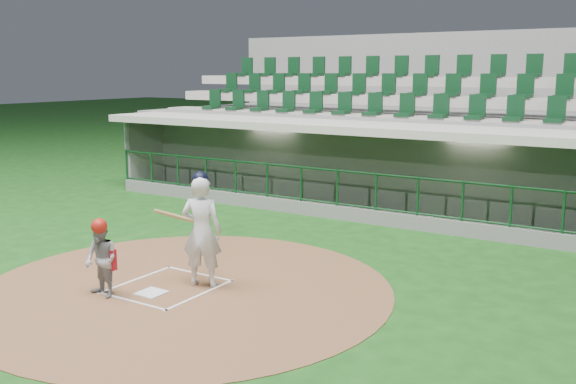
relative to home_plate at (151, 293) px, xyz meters
name	(u,v)px	position (x,y,z in m)	size (l,w,h in m)	color
ground	(179,283)	(0.00, 0.70, -0.02)	(120.00, 120.00, 0.00)	#134212
dirt_circle	(185,289)	(0.30, 0.50, -0.02)	(7.20, 7.20, 0.01)	brown
home_plate	(151,293)	(0.00, 0.00, 0.00)	(0.43, 0.43, 0.02)	white
batter_box_chalk	(168,287)	(0.00, 0.40, 0.00)	(1.55, 1.80, 0.01)	white
dugout_structure	(370,172)	(0.02, 8.52, 0.94)	(16.40, 3.70, 3.00)	gray
seating_deck	(412,145)	(0.00, 11.61, 1.40)	(17.00, 6.72, 5.15)	slate
batter	(202,230)	(0.47, 0.79, 1.00)	(0.95, 0.99, 2.03)	silver
catcher	(101,258)	(-0.59, -0.52, 0.64)	(0.67, 0.56, 1.33)	gray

